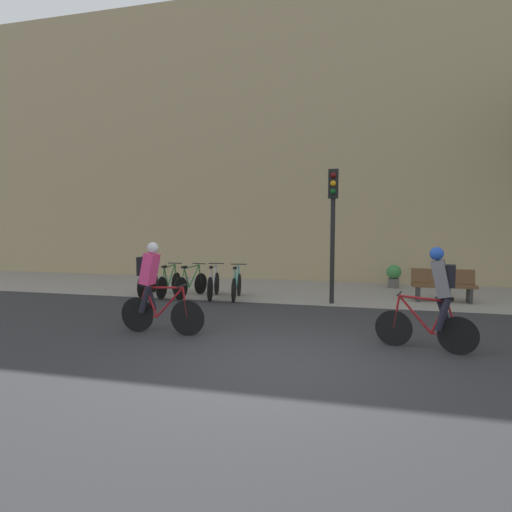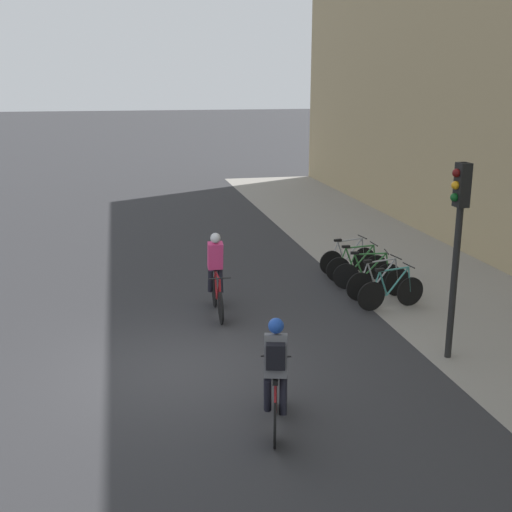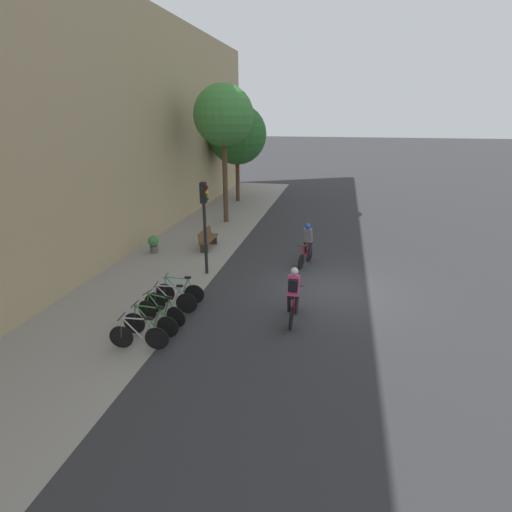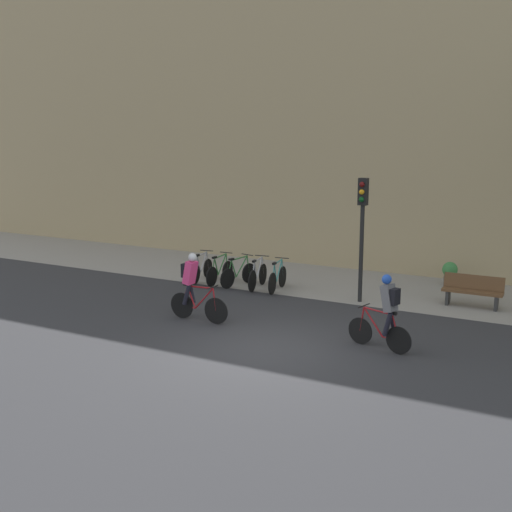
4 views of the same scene
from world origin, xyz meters
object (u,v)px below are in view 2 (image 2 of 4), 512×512
Objects in this scene: cyclist_grey at (276,373)px; parked_bike_1 at (357,266)px; traffic_light_pole at (458,226)px; cyclist_pink at (216,271)px; parked_bike_4 at (391,291)px; parked_bike_0 at (348,259)px; parked_bike_2 at (367,274)px; parked_bike_3 at (379,282)px.

cyclist_grey reaches higher than parked_bike_1.
parked_bike_1 is 5.19m from traffic_light_pole.
cyclist_pink is 3.90m from parked_bike_4.
parked_bike_0 is 1.39m from parked_bike_2.
parked_bike_3 is 1.02× the size of parked_bike_4.
cyclist_pink is at bearing -68.48° from parked_bike_1.
parked_bike_1 is at bearing -0.05° from parked_bike_0.
parked_bike_2 is 0.46× the size of traffic_light_pole.
traffic_light_pole is at bearing -0.61° from parked_bike_2.
cyclist_pink reaches higher than parked_bike_3.
parked_bike_2 is (-5.94, 3.76, -0.56)m from cyclist_grey.
cyclist_grey is 1.07× the size of parked_bike_1.
parked_bike_2 is (-0.82, 3.82, -0.55)m from cyclist_pink.
parked_bike_4 is at bearing 0.01° from parked_bike_3.
parked_bike_2 is (0.69, -0.00, 0.00)m from parked_bike_1.
parked_bike_3 is at bearing 0.06° from parked_bike_2.
parked_bike_0 is 5.83m from traffic_light_pole.
cyclist_pink reaches higher than parked_bike_0.
cyclist_pink is 0.50× the size of traffic_light_pole.
traffic_light_pole is (3.24, 3.78, 1.53)m from cyclist_pink.
parked_bike_0 is at bearing 119.93° from cyclist_pink.
cyclist_pink is 1.09× the size of parked_bike_1.
parked_bike_2 is (1.39, -0.00, 0.00)m from parked_bike_0.
parked_bike_3 reaches higher than parked_bike_1.
cyclist_grey is 1.05× the size of parked_bike_3.
traffic_light_pole is at bearing 116.85° from cyclist_grey.
parked_bike_2 is at bearing -179.94° from parked_bike_3.
parked_bike_1 is at bearing 179.48° from traffic_light_pole.
cyclist_pink is 5.21m from traffic_light_pole.
parked_bike_0 is 0.69m from parked_bike_1.
cyclist_grey reaches higher than parked_bike_4.
cyclist_grey is at bearing 0.66° from cyclist_pink.
parked_bike_3 is at bearing 144.35° from cyclist_grey.
parked_bike_2 is 0.99× the size of parked_bike_3.
cyclist_pink is 4.15m from parked_bike_1.
cyclist_grey reaches higher than parked_bike_0.
cyclist_grey is (5.13, 0.06, 0.00)m from cyclist_pink.
cyclist_pink is 5.13m from cyclist_grey.
cyclist_pink is at bearing -179.34° from cyclist_grey.
cyclist_grey is 0.49× the size of traffic_light_pole.
cyclist_grey is 7.06m from parked_bike_2.
traffic_light_pole is (4.75, -0.04, 2.08)m from parked_bike_1.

